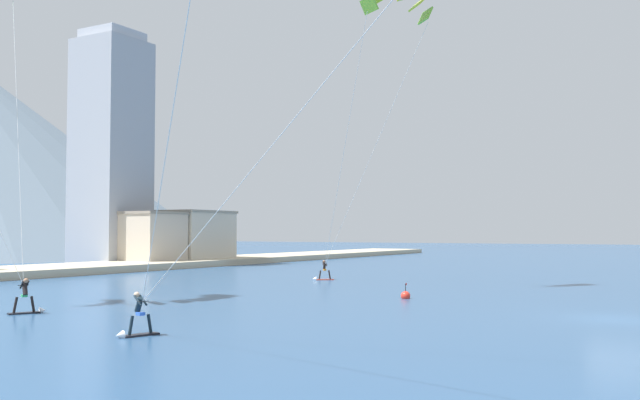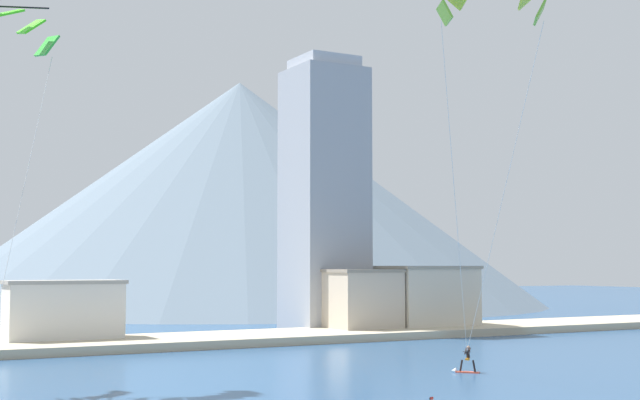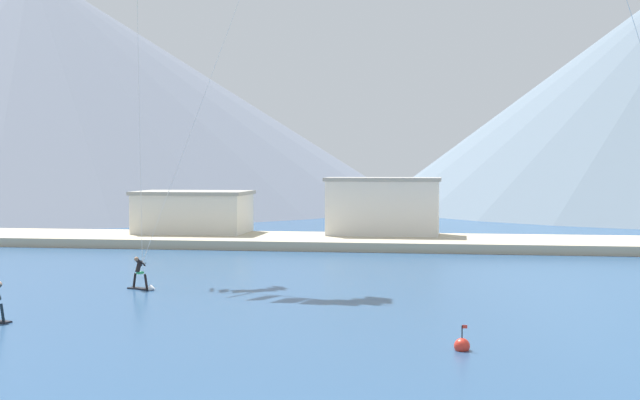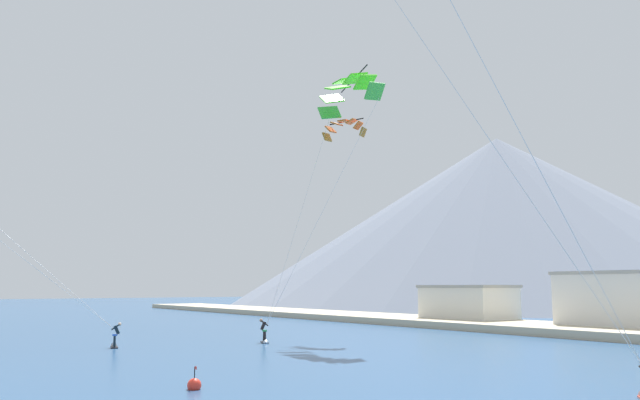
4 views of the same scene
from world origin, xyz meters
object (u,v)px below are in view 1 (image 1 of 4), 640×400
at_px(kitesurfer_near_lead, 135,323).
at_px(kitesurfer_mid_center, 322,274).
at_px(race_marker_buoy, 406,296).
at_px(kitesurfer_near_trail, 29,302).
at_px(parafoil_kite_mid_center, 396,2).

xyz_separation_m(kitesurfer_near_lead, kitesurfer_mid_center, (30.58, 9.48, -0.02)).
height_order(kitesurfer_near_lead, kitesurfer_mid_center, kitesurfer_near_lead).
bearing_deg(race_marker_buoy, kitesurfer_near_trail, 142.03).
xyz_separation_m(kitesurfer_near_trail, race_marker_buoy, (16.15, -12.60, -0.40)).
xyz_separation_m(kitesurfer_near_trail, parafoil_kite_mid_center, (22.72, -9.20, 19.49)).
xyz_separation_m(kitesurfer_near_trail, kitesurfer_mid_center, (27.67, -0.32, -0.07)).
xyz_separation_m(parafoil_kite_mid_center, race_marker_buoy, (-6.57, -3.40, -19.88)).
height_order(kitesurfer_near_trail, kitesurfer_mid_center, kitesurfer_near_trail).
relative_size(kitesurfer_near_lead, kitesurfer_near_trail, 1.00).
relative_size(kitesurfer_near_lead, parafoil_kite_mid_center, 0.09).
relative_size(kitesurfer_mid_center, parafoil_kite_mid_center, 0.09).
height_order(kitesurfer_near_lead, race_marker_buoy, kitesurfer_near_lead).
distance_m(kitesurfer_near_lead, parafoil_kite_mid_center, 32.24).
relative_size(kitesurfer_near_trail, race_marker_buoy, 1.75).
distance_m(kitesurfer_mid_center, parafoil_kite_mid_center, 22.04).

